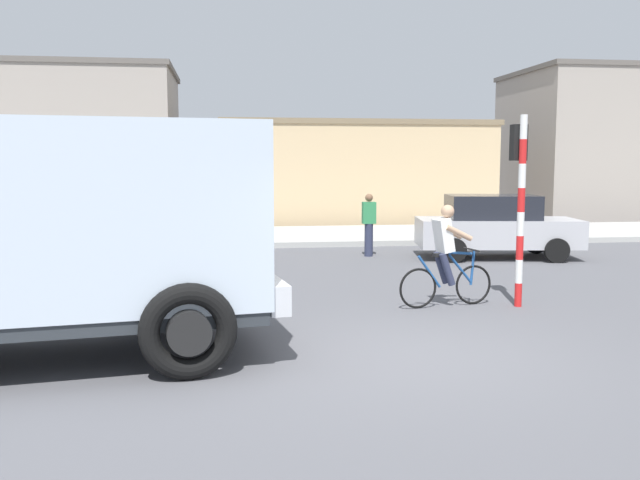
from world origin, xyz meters
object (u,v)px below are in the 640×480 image
Objects in this scene: cyclist at (446,256)px; car_red_near at (92,234)px; pedestrian_near_kerb at (369,224)px; traffic_light_pole at (520,184)px; car_white_mid at (496,226)px; truck_foreground at (44,225)px.

cyclist reaches higher than car_red_near.
traffic_light_pole is at bearing -79.40° from pedestrian_near_kerb.
traffic_light_pole is 6.11m from car_white_mid.
car_red_near is at bearing -167.63° from pedestrian_near_kerb.
truck_foreground is 3.32× the size of cyclist.
cyclist is at bearing 175.59° from traffic_light_pole.
cyclist is 1.72m from traffic_light_pole.
truck_foreground is at bearing -162.21° from traffic_light_pole.
car_white_mid is (8.99, 7.92, -0.85)m from truck_foreground.
pedestrian_near_kerb reaches higher than car_red_near.
pedestrian_near_kerb is at bearing 166.68° from car_white_mid.
cyclist is 6.31m from pedestrian_near_kerb.
traffic_light_pole is 9.35m from car_red_near.
truck_foreground is at bearing -158.00° from cyclist.
pedestrian_near_kerb is (6.64, 1.46, 0.03)m from car_red_near.
pedestrian_near_kerb is at bearing 100.60° from traffic_light_pole.
traffic_light_pole is 1.98× the size of pedestrian_near_kerb.
pedestrian_near_kerb is (0.02, 6.31, -0.02)m from cyclist.
traffic_light_pole is 0.76× the size of car_white_mid.
car_white_mid is at bearing 71.11° from traffic_light_pole.
cyclist is 1.06× the size of pedestrian_near_kerb.
truck_foreground reaches higher than cyclist.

